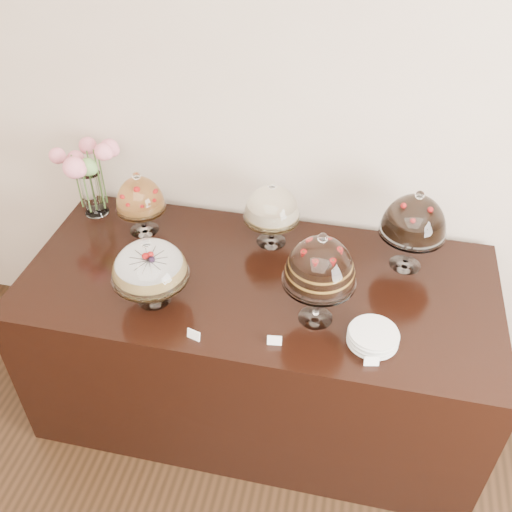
% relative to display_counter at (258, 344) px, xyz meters
% --- Properties ---
extents(wall_back, '(5.00, 0.04, 3.00)m').
position_rel_display_counter_xyz_m(wall_back, '(0.20, 0.55, 1.05)').
color(wall_back, beige).
rests_on(wall_back, ground).
extents(display_counter, '(2.20, 1.00, 0.90)m').
position_rel_display_counter_xyz_m(display_counter, '(0.00, 0.00, 0.00)').
color(display_counter, black).
rests_on(display_counter, ground).
extents(cake_stand_sugar_sponge, '(0.34, 0.34, 0.34)m').
position_rel_display_counter_xyz_m(cake_stand_sugar_sponge, '(-0.42, -0.23, 0.66)').
color(cake_stand_sugar_sponge, white).
rests_on(cake_stand_sugar_sponge, display_counter).
extents(cake_stand_choco_layer, '(0.30, 0.30, 0.45)m').
position_rel_display_counter_xyz_m(cake_stand_choco_layer, '(0.29, -0.19, 0.75)').
color(cake_stand_choco_layer, white).
rests_on(cake_stand_choco_layer, display_counter).
extents(cake_stand_cheesecake, '(0.28, 0.28, 0.35)m').
position_rel_display_counter_xyz_m(cake_stand_cheesecake, '(0.00, 0.30, 0.66)').
color(cake_stand_cheesecake, white).
rests_on(cake_stand_cheesecake, display_counter).
extents(cake_stand_dark_choco, '(0.31, 0.31, 0.42)m').
position_rel_display_counter_xyz_m(cake_stand_dark_choco, '(0.66, 0.25, 0.72)').
color(cake_stand_dark_choco, white).
rests_on(cake_stand_dark_choco, display_counter).
extents(cake_stand_fruit_tart, '(0.25, 0.25, 0.34)m').
position_rel_display_counter_xyz_m(cake_stand_fruit_tart, '(-0.66, 0.25, 0.65)').
color(cake_stand_fruit_tart, white).
rests_on(cake_stand_fruit_tart, display_counter).
extents(flower_vase, '(0.33, 0.32, 0.43)m').
position_rel_display_counter_xyz_m(flower_vase, '(-0.96, 0.34, 0.71)').
color(flower_vase, white).
rests_on(flower_vase, display_counter).
extents(plate_stack, '(0.20, 0.20, 0.06)m').
position_rel_display_counter_xyz_m(plate_stack, '(0.54, -0.28, 0.48)').
color(plate_stack, white).
rests_on(plate_stack, display_counter).
extents(price_card_left, '(0.06, 0.03, 0.04)m').
position_rel_display_counter_xyz_m(price_card_left, '(-0.18, -0.42, 0.47)').
color(price_card_left, white).
rests_on(price_card_left, display_counter).
extents(price_card_right, '(0.06, 0.03, 0.04)m').
position_rel_display_counter_xyz_m(price_card_right, '(0.54, -0.40, 0.47)').
color(price_card_right, white).
rests_on(price_card_right, display_counter).
extents(price_card_extra, '(0.06, 0.02, 0.04)m').
position_rel_display_counter_xyz_m(price_card_extra, '(0.15, -0.38, 0.47)').
color(price_card_extra, white).
rests_on(price_card_extra, display_counter).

